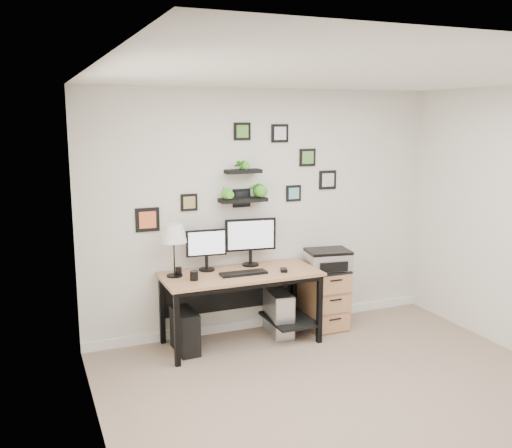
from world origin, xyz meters
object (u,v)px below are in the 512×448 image
table_lamp (174,235)px  printer (328,259)px  monitor_left (206,247)px  monitor_right (251,238)px  pc_tower_black (185,331)px  desk (243,283)px  pc_tower_grey (279,313)px  mug (194,276)px  file_cabinet (324,297)px

table_lamp → printer: (1.70, -0.06, -0.40)m
monitor_left → printer: monitor_left is taller
monitor_right → pc_tower_black: (-0.79, -0.21, -0.84)m
desk → pc_tower_grey: size_ratio=3.20×
monitor_left → table_lamp: 0.41m
monitor_right → mug: 0.81m
monitor_right → printer: size_ratio=1.08×
mug → file_cabinet: 1.60m
mug → pc_tower_black: mug is taller
desk → printer: bearing=1.6°
pc_tower_black → pc_tower_grey: (1.05, 0.06, 0.03)m
desk → mug: bearing=-168.2°
pc_tower_black → file_cabinet: bearing=0.2°
monitor_left → pc_tower_grey: (0.75, -0.14, -0.76)m
monitor_left → file_cabinet: (1.31, -0.12, -0.67)m
mug → pc_tower_grey: mug is taller
mug → pc_tower_black: 0.60m
table_lamp → pc_tower_grey: 1.45m
pc_tower_black → printer: 1.73m
mug → pc_tower_black: size_ratio=0.22×
file_cabinet → table_lamp: bearing=178.8°
printer → mug: bearing=-174.8°
mug → pc_tower_grey: (0.97, 0.15, -0.56)m
monitor_left → pc_tower_black: 0.87m
desk → mug: size_ratio=17.50×
pc_tower_black → file_cabinet: size_ratio=0.63×
pc_tower_black → desk: bearing=-0.5°
table_lamp → printer: bearing=-2.2°
desk → monitor_right: 0.49m
monitor_left → file_cabinet: monitor_left is taller
pc_tower_black → printer: bearing=-0.9°
pc_tower_grey → pc_tower_black: bearing=-176.6°
mug → pc_tower_grey: 1.13m
pc_tower_grey → file_cabinet: 0.57m
monitor_left → file_cabinet: size_ratio=0.64×
pc_tower_grey → monitor_right: bearing=150.0°
monitor_right → mug: monitor_right is taller
monitor_right → printer: 0.90m
desk → table_lamp: table_lamp is taller
pc_tower_black → pc_tower_grey: bearing=0.6°
pc_tower_black → file_cabinet: file_cabinet is taller
monitor_right → printer: bearing=-10.7°
monitor_right → mug: size_ratio=5.96×
table_lamp → pc_tower_black: bearing=-62.9°
monitor_right → file_cabinet: (0.82, -0.13, -0.72)m
table_lamp → mug: (0.14, -0.21, -0.37)m
pc_tower_grey → desk: bearing=-175.1°
monitor_left → table_lamp: bearing=-166.9°
pc_tower_grey → printer: printer is taller
pc_tower_black → monitor_right: bearing=12.3°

